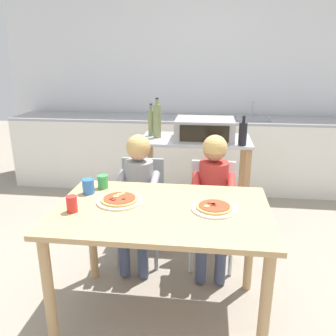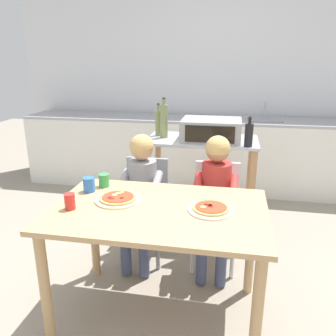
# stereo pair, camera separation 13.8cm
# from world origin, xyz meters

# --- Properties ---
(ground_plane) EXTENTS (11.04, 11.04, 0.00)m
(ground_plane) POSITION_xyz_m (0.00, 1.10, 0.00)
(ground_plane) COLOR gray
(back_wall_tiled) EXTENTS (4.90, 0.12, 2.70)m
(back_wall_tiled) POSITION_xyz_m (0.00, 2.82, 1.35)
(back_wall_tiled) COLOR silver
(back_wall_tiled) RESTS_ON ground
(kitchen_counter) EXTENTS (4.41, 0.60, 1.09)m
(kitchen_counter) POSITION_xyz_m (0.00, 2.41, 0.44)
(kitchen_counter) COLOR silver
(kitchen_counter) RESTS_ON ground
(kitchen_island_cart) EXTENTS (0.99, 0.53, 0.90)m
(kitchen_island_cart) POSITION_xyz_m (0.14, 1.23, 0.59)
(kitchen_island_cart) COLOR #B7BABF
(kitchen_island_cart) RESTS_ON ground
(toaster_oven) EXTENTS (0.51, 0.40, 0.18)m
(toaster_oven) POSITION_xyz_m (0.22, 1.20, 0.99)
(toaster_oven) COLOR #999BA0
(toaster_oven) RESTS_ON kitchen_island_cart
(bottle_clear_vinegar) EXTENTS (0.06, 0.06, 0.30)m
(bottle_clear_vinegar) POSITION_xyz_m (-0.28, 1.29, 1.02)
(bottle_clear_vinegar) COLOR olive
(bottle_clear_vinegar) RESTS_ON kitchen_island_cart
(bottle_tall_green_wine) EXTENTS (0.07, 0.07, 0.36)m
(bottle_tall_green_wine) POSITION_xyz_m (-0.21, 1.22, 1.05)
(bottle_tall_green_wine) COLOR olive
(bottle_tall_green_wine) RESTS_ON kitchen_island_cart
(bottle_brown_beer) EXTENTS (0.07, 0.07, 0.25)m
(bottle_brown_beer) POSITION_xyz_m (0.53, 1.02, 1.00)
(bottle_brown_beer) COLOR black
(bottle_brown_beer) RESTS_ON kitchen_island_cart
(dining_table) EXTENTS (1.26, 0.82, 0.76)m
(dining_table) POSITION_xyz_m (0.00, 0.00, 0.65)
(dining_table) COLOR tan
(dining_table) RESTS_ON ground
(dining_chair_left) EXTENTS (0.36, 0.36, 0.81)m
(dining_chair_left) POSITION_xyz_m (-0.27, 0.71, 0.48)
(dining_chair_left) COLOR gray
(dining_chair_left) RESTS_ON ground
(dining_chair_right) EXTENTS (0.36, 0.36, 0.81)m
(dining_chair_right) POSITION_xyz_m (0.30, 0.70, 0.48)
(dining_chair_right) COLOR silver
(dining_chair_right) RESTS_ON ground
(child_in_grey_shirt) EXTENTS (0.32, 0.42, 1.03)m
(child_in_grey_shirt) POSITION_xyz_m (-0.27, 0.58, 0.66)
(child_in_grey_shirt) COLOR #424C6B
(child_in_grey_shirt) RESTS_ON ground
(child_in_red_shirt) EXTENTS (0.32, 0.42, 1.04)m
(child_in_red_shirt) POSITION_xyz_m (0.30, 0.58, 0.67)
(child_in_red_shirt) COLOR #424C6B
(child_in_red_shirt) RESTS_ON ground
(pizza_plate_cream) EXTENTS (0.28, 0.28, 0.03)m
(pizza_plate_cream) POSITION_xyz_m (-0.27, 0.06, 0.77)
(pizza_plate_cream) COLOR beige
(pizza_plate_cream) RESTS_ON dining_table
(pizza_plate_white) EXTENTS (0.26, 0.26, 0.03)m
(pizza_plate_white) POSITION_xyz_m (0.30, 0.01, 0.77)
(pizza_plate_white) COLOR white
(pizza_plate_white) RESTS_ON dining_table
(drinking_cup_blue) EXTENTS (0.08, 0.08, 0.10)m
(drinking_cup_blue) POSITION_xyz_m (-0.50, 0.17, 0.81)
(drinking_cup_blue) COLOR blue
(drinking_cup_blue) RESTS_ON dining_table
(drinking_cup_green) EXTENTS (0.07, 0.07, 0.09)m
(drinking_cup_green) POSITION_xyz_m (-0.44, 0.27, 0.80)
(drinking_cup_green) COLOR green
(drinking_cup_green) RESTS_ON dining_table
(drinking_cup_red) EXTENTS (0.06, 0.06, 0.09)m
(drinking_cup_red) POSITION_xyz_m (-0.50, -0.11, 0.81)
(drinking_cup_red) COLOR red
(drinking_cup_red) RESTS_ON dining_table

